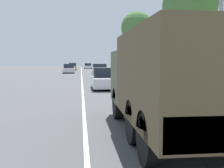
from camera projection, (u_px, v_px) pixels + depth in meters
name	position (u px, v px, depth m)	size (l,w,h in m)	color
ground_plane	(82.00, 78.00, 34.91)	(180.00, 180.00, 0.00)	#4C4C4F
lane_centre_stripe	(82.00, 78.00, 34.91)	(0.12, 120.00, 0.00)	silver
sidewalk_right	(118.00, 77.00, 35.40)	(1.80, 120.00, 0.12)	#9E9B93
grass_strip_right	(152.00, 77.00, 35.89)	(7.00, 120.00, 0.02)	#4C7538
military_truck	(167.00, 79.00, 7.69)	(2.31, 6.99, 2.85)	#545B3D
car_nearest_ahead	(104.00, 79.00, 20.95)	(1.70, 4.11, 1.59)	silver
car_second_ahead	(100.00, 72.00, 33.81)	(1.77, 3.95, 1.75)	silver
car_third_ahead	(69.00, 69.00, 48.29)	(1.90, 4.69, 1.57)	silver
car_fourth_ahead	(73.00, 67.00, 63.89)	(1.79, 4.16, 1.63)	tan
car_farthest_ahead	(88.00, 66.00, 74.25)	(1.93, 4.76, 1.46)	silver
tree_mid_right	(190.00, 6.00, 18.88)	(3.70, 3.70, 7.68)	#4C3D2D
tree_far_right	(137.00, 28.00, 35.56)	(4.10, 4.10, 8.34)	#4C3D2D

